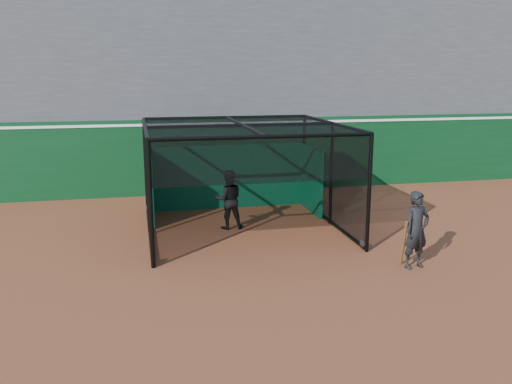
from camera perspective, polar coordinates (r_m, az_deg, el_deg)
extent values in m
plane|color=brown|center=(10.52, -2.23, -10.04)|extent=(120.00, 120.00, 0.00)
cube|color=#0A3818|center=(18.35, -7.02, 3.75)|extent=(50.00, 0.45, 2.50)
cube|color=white|center=(18.22, -7.11, 7.17)|extent=(50.00, 0.50, 0.08)
cube|color=#4C4C4F|center=(22.00, -8.21, 12.04)|extent=(50.00, 7.85, 7.75)
cube|color=#074C2D|center=(16.26, -2.96, 1.61)|extent=(4.70, 0.10, 1.90)
cylinder|color=black|center=(11.87, -10.81, -7.00)|extent=(0.08, 0.22, 0.22)
cylinder|color=black|center=(12.89, 11.21, -5.43)|extent=(0.08, 0.22, 0.22)
cylinder|color=black|center=(16.16, -11.33, -1.75)|extent=(0.08, 0.22, 0.22)
cylinder|color=black|center=(16.92, 5.19, -0.90)|extent=(0.08, 0.22, 0.22)
imported|color=black|center=(14.13, -2.91, -0.79)|extent=(0.76, 0.59, 1.55)
imported|color=black|center=(11.77, 16.55, -3.86)|extent=(0.67, 0.52, 1.64)
cylinder|color=#593819|center=(11.77, 15.28, -5.14)|extent=(0.16, 0.38, 1.00)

